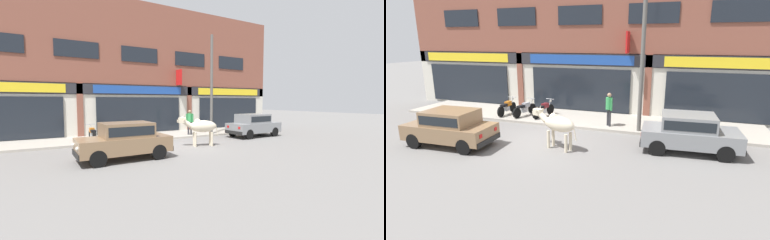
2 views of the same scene
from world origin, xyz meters
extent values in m
plane|color=slate|center=(0.00, 0.00, 0.00)|extent=(90.00, 90.00, 0.00)
cube|color=#A8A093|center=(0.00, 3.85, 0.06)|extent=(19.00, 3.30, 0.12)
cube|color=brown|center=(0.00, 5.77, 5.86)|extent=(23.00, 0.55, 6.32)
cube|color=beige|center=(0.00, 5.77, 1.70)|extent=(23.00, 0.55, 3.40)
cube|color=#28282D|center=(0.00, 5.46, 3.05)|extent=(22.08, 0.08, 0.64)
cube|color=black|center=(-7.67, 5.45, 1.35)|extent=(5.83, 0.10, 2.40)
cube|color=yellow|center=(-7.67, 5.43, 3.05)|extent=(6.13, 0.05, 0.52)
cube|color=brown|center=(-3.83, 5.48, 1.70)|extent=(0.36, 0.12, 3.40)
cube|color=black|center=(0.00, 5.45, 1.35)|extent=(5.83, 0.10, 2.40)
cube|color=#1E479E|center=(0.00, 5.43, 3.05)|extent=(6.13, 0.05, 0.52)
cube|color=brown|center=(3.83, 5.48, 1.70)|extent=(0.36, 0.12, 3.40)
cube|color=black|center=(7.67, 5.45, 1.35)|extent=(5.83, 0.10, 2.40)
cube|color=yellow|center=(7.67, 5.43, 3.05)|extent=(6.13, 0.05, 0.52)
cube|color=black|center=(-7.82, 5.47, 5.41)|extent=(2.50, 0.06, 1.00)
cube|color=black|center=(-3.91, 5.47, 5.41)|extent=(2.50, 0.06, 1.00)
cube|color=black|center=(0.00, 5.47, 5.41)|extent=(2.50, 0.06, 1.00)
cube|color=black|center=(3.91, 5.47, 5.41)|extent=(2.50, 0.06, 1.00)
cube|color=black|center=(7.82, 5.47, 5.41)|extent=(2.50, 0.06, 1.00)
cube|color=red|center=(2.75, 5.05, 4.00)|extent=(0.08, 0.80, 1.10)
ellipsoid|color=beige|center=(1.23, -0.59, 1.02)|extent=(1.49, 0.90, 0.60)
sphere|color=beige|center=(0.97, -0.51, 1.25)|extent=(0.32, 0.32, 0.32)
cylinder|color=beige|center=(0.78, -0.60, 0.36)|extent=(0.12, 0.12, 0.72)
cylinder|color=beige|center=(0.86, -0.32, 0.36)|extent=(0.12, 0.12, 0.72)
cylinder|color=beige|center=(1.61, -0.85, 0.36)|extent=(0.12, 0.12, 0.72)
cylinder|color=beige|center=(1.69, -0.58, 0.36)|extent=(0.12, 0.12, 0.72)
cylinder|color=beige|center=(0.45, -0.35, 1.17)|extent=(0.51, 0.36, 0.43)
cube|color=beige|center=(0.20, -0.27, 1.34)|extent=(0.41, 0.31, 0.26)
cube|color=tan|center=(0.03, -0.22, 1.30)|extent=(0.18, 0.19, 0.14)
cone|color=beige|center=(0.21, -0.38, 1.52)|extent=(0.13, 0.09, 0.19)
cone|color=beige|center=(0.27, -0.19, 1.52)|extent=(0.13, 0.09, 0.19)
cube|color=beige|center=(0.23, -0.45, 1.40)|extent=(0.08, 0.15, 0.10)
cube|color=beige|center=(0.32, -0.14, 1.40)|extent=(0.08, 0.15, 0.10)
cylinder|color=beige|center=(1.94, -0.80, 0.80)|extent=(0.17, 0.09, 0.60)
cylinder|color=black|center=(7.08, 1.55, 0.30)|extent=(0.61, 0.22, 0.60)
cylinder|color=black|center=(7.17, 0.11, 0.30)|extent=(0.61, 0.22, 0.60)
cylinder|color=black|center=(4.79, 1.41, 0.30)|extent=(0.61, 0.22, 0.60)
cylinder|color=black|center=(4.87, -0.02, 0.30)|extent=(0.61, 0.22, 0.60)
cube|color=gray|center=(5.98, 0.76, 0.60)|extent=(3.59, 1.81, 0.60)
cube|color=gray|center=(5.88, 0.76, 1.18)|extent=(1.98, 1.55, 0.56)
cube|color=black|center=(5.88, 0.76, 1.18)|extent=(1.83, 1.56, 0.35)
cube|color=black|center=(7.70, 0.87, 0.38)|extent=(0.21, 1.52, 0.20)
cube|color=black|center=(4.25, 0.66, 0.38)|extent=(0.21, 1.52, 0.20)
sphere|color=silver|center=(7.70, 1.35, 0.68)|extent=(0.14, 0.14, 0.14)
sphere|color=silver|center=(7.76, 0.39, 0.68)|extent=(0.14, 0.14, 0.14)
cube|color=red|center=(4.19, 1.15, 0.70)|extent=(0.04, 0.16, 0.14)
cube|color=red|center=(4.25, 0.16, 0.70)|extent=(0.04, 0.16, 0.14)
cylinder|color=black|center=(-4.18, -2.35, 0.30)|extent=(0.61, 0.20, 0.60)
cylinder|color=black|center=(-4.23, -0.91, 0.30)|extent=(0.61, 0.20, 0.60)
cylinder|color=black|center=(-1.88, -2.27, 0.30)|extent=(0.61, 0.20, 0.60)
cylinder|color=black|center=(-1.93, -0.83, 0.30)|extent=(0.61, 0.20, 0.60)
cube|color=#846647|center=(-3.06, -1.59, 0.60)|extent=(3.56, 1.73, 0.60)
cube|color=#846647|center=(-2.96, -1.59, 1.18)|extent=(1.95, 1.51, 0.56)
cube|color=black|center=(-2.96, -1.59, 1.18)|extent=(1.80, 1.52, 0.35)
cube|color=black|center=(-4.79, -1.66, 0.38)|extent=(0.18, 1.52, 0.20)
cube|color=black|center=(-1.33, -1.53, 0.38)|extent=(0.18, 1.52, 0.20)
sphere|color=silver|center=(-4.80, -2.14, 0.68)|extent=(0.14, 0.14, 0.14)
sphere|color=silver|center=(-4.83, -1.18, 0.68)|extent=(0.14, 0.14, 0.14)
cube|color=red|center=(-1.29, -2.02, 0.70)|extent=(0.04, 0.16, 0.14)
cube|color=red|center=(-1.32, -1.03, 0.70)|extent=(0.04, 0.16, 0.14)
cylinder|color=black|center=(-3.51, 3.89, 0.40)|extent=(0.11, 0.56, 0.56)
cylinder|color=black|center=(-3.49, 2.64, 0.40)|extent=(0.11, 0.56, 0.56)
cube|color=#B2B5BA|center=(-3.50, 3.25, 0.44)|extent=(0.21, 0.32, 0.24)
cube|color=orange|center=(-3.50, 3.41, 0.70)|extent=(0.25, 0.40, 0.24)
cube|color=black|center=(-3.50, 3.01, 0.68)|extent=(0.23, 0.52, 0.12)
cylinder|color=#B2B5BA|center=(-3.51, 3.83, 0.70)|extent=(0.04, 0.27, 0.59)
cylinder|color=#B2B5BA|center=(-3.51, 3.87, 0.98)|extent=(0.52, 0.04, 0.03)
sphere|color=silver|center=(-3.51, 3.93, 0.86)|extent=(0.12, 0.12, 0.12)
cylinder|color=#B2B5BA|center=(-3.60, 2.88, 0.36)|extent=(0.07, 0.48, 0.06)
cylinder|color=black|center=(-2.29, 3.90, 0.40)|extent=(0.21, 0.57, 0.56)
cylinder|color=black|center=(-2.54, 2.68, 0.40)|extent=(0.21, 0.57, 0.56)
cube|color=#B2B5BA|center=(-2.42, 3.27, 0.44)|extent=(0.26, 0.35, 0.24)
cube|color=#A8AAB2|center=(-2.39, 3.43, 0.70)|extent=(0.31, 0.44, 0.24)
cube|color=black|center=(-2.47, 3.04, 0.68)|extent=(0.32, 0.55, 0.12)
cylinder|color=#B2B5BA|center=(-2.30, 3.85, 0.70)|extent=(0.09, 0.27, 0.59)
cylinder|color=#B2B5BA|center=(-2.30, 3.89, 0.98)|extent=(0.52, 0.13, 0.03)
sphere|color=silver|center=(-2.28, 3.94, 0.86)|extent=(0.12, 0.12, 0.12)
cylinder|color=#B2B5BA|center=(-2.60, 2.94, 0.36)|extent=(0.15, 0.48, 0.06)
cylinder|color=black|center=(-1.23, 4.06, 0.40)|extent=(0.21, 0.57, 0.56)
cylinder|color=black|center=(-1.48, 2.84, 0.40)|extent=(0.21, 0.57, 0.56)
cube|color=#B2B5BA|center=(-1.36, 3.43, 0.44)|extent=(0.26, 0.35, 0.24)
cube|color=maroon|center=(-1.33, 3.59, 0.70)|extent=(0.31, 0.44, 0.24)
cube|color=black|center=(-1.41, 3.20, 0.68)|extent=(0.32, 0.55, 0.12)
cylinder|color=#B2B5BA|center=(-1.24, 4.01, 0.70)|extent=(0.09, 0.27, 0.59)
cylinder|color=#B2B5BA|center=(-1.24, 4.05, 0.98)|extent=(0.52, 0.13, 0.03)
sphere|color=silver|center=(-1.23, 4.10, 0.86)|extent=(0.12, 0.12, 0.12)
cylinder|color=#B2B5BA|center=(-1.54, 3.10, 0.36)|extent=(0.15, 0.48, 0.06)
cylinder|color=#2D2D33|center=(2.44, 2.75, 0.53)|extent=(0.11, 0.11, 0.82)
cylinder|color=#2D2D33|center=(2.31, 2.88, 0.53)|extent=(0.11, 0.11, 0.82)
cylinder|color=#33934C|center=(2.38, 2.82, 1.22)|extent=(0.32, 0.32, 0.56)
cylinder|color=#33934C|center=(2.52, 2.67, 1.20)|extent=(0.08, 0.08, 0.56)
cylinder|color=#33934C|center=(2.23, 2.97, 1.20)|extent=(0.08, 0.08, 0.56)
sphere|color=tan|center=(2.38, 2.82, 1.62)|extent=(0.20, 0.20, 0.20)
cylinder|color=#595651|center=(3.85, 2.50, 3.35)|extent=(0.18, 0.18, 6.46)
camera|label=1|loc=(-5.72, -11.55, 2.30)|focal=24.00mm
camera|label=2|loc=(5.50, -10.72, 4.12)|focal=28.00mm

